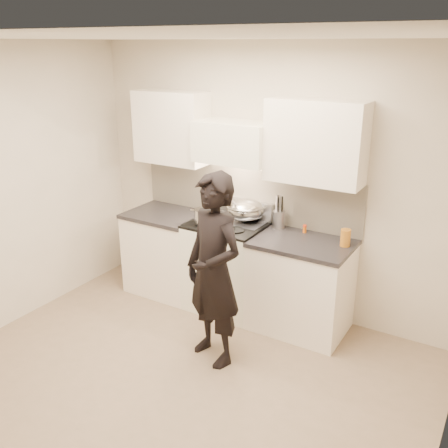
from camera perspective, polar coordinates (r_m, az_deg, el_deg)
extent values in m
plane|color=#8B715A|center=(4.33, -6.21, -18.17)|extent=(4.00, 4.00, 0.00)
cube|color=beige|center=(5.07, 5.17, 4.89)|extent=(4.00, 0.04, 2.70)
cube|color=white|center=(3.41, -8.00, 20.23)|extent=(4.00, 3.50, 0.02)
cube|color=beige|center=(5.22, 2.59, 3.49)|extent=(2.50, 0.02, 0.53)
cube|color=#B3B3B8|center=(5.25, 1.89, 1.85)|extent=(0.76, 0.08, 0.20)
cube|color=white|center=(4.95, 1.12, 9.33)|extent=(0.76, 0.40, 0.40)
cylinder|color=#B0B0B0|center=(4.83, 0.04, 6.90)|extent=(0.66, 0.02, 0.02)
cube|color=white|center=(4.62, 10.43, 9.18)|extent=(0.90, 0.33, 0.75)
cube|color=white|center=(5.39, -6.02, 10.92)|extent=(0.80, 0.33, 0.75)
cube|color=beige|center=(5.07, 6.29, 1.89)|extent=(0.08, 0.01, 0.12)
cube|color=white|center=(5.24, 0.34, -4.89)|extent=(0.76, 0.65, 0.92)
cube|color=black|center=(5.06, 0.35, -0.03)|extent=(0.76, 0.65, 0.02)
cube|color=silver|center=(5.08, 2.60, 0.19)|extent=(0.36, 0.34, 0.01)
cylinder|color=#B0B0B0|center=(4.88, -1.42, -2.73)|extent=(0.62, 0.02, 0.02)
cylinder|color=black|center=(5.02, -2.28, 0.04)|extent=(0.18, 0.18, 0.01)
cylinder|color=black|center=(4.85, 1.28, -0.71)|extent=(0.18, 0.18, 0.01)
cylinder|color=black|center=(5.26, -0.50, 0.99)|extent=(0.18, 0.18, 0.01)
cylinder|color=black|center=(5.10, 2.96, 0.31)|extent=(0.18, 0.18, 0.01)
cube|color=white|center=(4.92, 8.75, -7.13)|extent=(0.90, 0.65, 0.88)
cube|color=black|center=(4.73, 9.04, -2.17)|extent=(0.92, 0.67, 0.04)
cube|color=white|center=(5.65, -6.49, -3.33)|extent=(0.80, 0.65, 0.88)
cube|color=black|center=(5.49, -6.67, 1.09)|extent=(0.82, 0.67, 0.04)
ellipsoid|color=#B0B0B0|center=(5.07, 2.49, 1.62)|extent=(0.39, 0.39, 0.22)
torus|color=#B0B0B0|center=(5.06, 2.50, 2.16)|extent=(0.41, 0.41, 0.02)
ellipsoid|color=silver|center=(5.08, 2.49, 1.50)|extent=(0.23, 0.23, 0.10)
cylinder|color=beige|center=(4.93, 1.05, 2.52)|extent=(0.04, 0.29, 0.21)
cylinder|color=#B0B0B0|center=(5.00, -2.22, 0.90)|extent=(0.25, 0.25, 0.14)
cube|color=#B0B0B0|center=(5.03, -3.59, 1.65)|extent=(0.05, 0.03, 0.01)
cube|color=#B0B0B0|center=(4.93, -0.85, 1.31)|extent=(0.05, 0.03, 0.01)
cylinder|color=#B3B3B8|center=(5.00, 6.26, 0.52)|extent=(0.12, 0.12, 0.18)
cylinder|color=black|center=(4.96, 6.62, 1.44)|extent=(0.01, 0.01, 0.31)
cylinder|color=beige|center=(4.99, 6.59, 1.52)|extent=(0.01, 0.01, 0.31)
cylinder|color=#B3B3B8|center=(5.00, 6.39, 1.58)|extent=(0.01, 0.01, 0.31)
cylinder|color=black|center=(5.00, 6.14, 1.58)|extent=(0.01, 0.01, 0.31)
cylinder|color=#B3B3B8|center=(4.98, 5.98, 1.52)|extent=(0.01, 0.01, 0.31)
cylinder|color=beige|center=(4.96, 6.00, 1.44)|extent=(0.01, 0.01, 0.31)
cylinder|color=black|center=(4.95, 6.20, 1.38)|extent=(0.01, 0.01, 0.31)
cylinder|color=#B3B3B8|center=(4.95, 6.46, 1.38)|extent=(0.01, 0.01, 0.31)
cylinder|color=#D35B0E|center=(4.92, 9.20, -0.66)|extent=(0.03, 0.03, 0.06)
cylinder|color=red|center=(4.91, 9.22, -0.22)|extent=(0.04, 0.04, 0.02)
cylinder|color=#B1681A|center=(4.66, 13.71, -1.54)|extent=(0.09, 0.09, 0.16)
imported|color=black|center=(4.23, -1.18, -5.37)|extent=(0.72, 0.60, 1.70)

